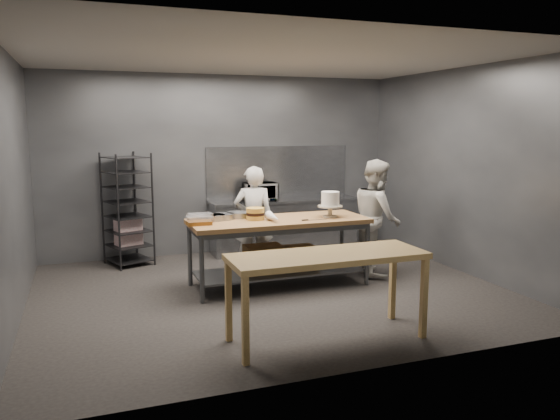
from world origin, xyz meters
name	(u,v)px	position (x,y,z in m)	size (l,w,h in m)	color
ground	(271,291)	(0.00, 0.00, 0.00)	(6.00, 6.00, 0.00)	black
back_wall	(223,165)	(0.00, 2.50, 1.50)	(6.00, 0.04, 3.00)	#4C4F54
work_table	(279,244)	(0.19, 0.23, 0.57)	(2.40, 0.90, 0.92)	#8F5F39
near_counter	(327,262)	(0.00, -1.73, 0.81)	(2.00, 0.70, 0.90)	olive
back_counter	(284,225)	(1.00, 2.18, 0.45)	(2.60, 0.60, 0.90)	slate
splashback_panel	(279,172)	(1.00, 2.48, 1.35)	(2.60, 0.02, 0.90)	slate
speed_rack	(127,210)	(-1.63, 2.10, 0.86)	(0.79, 0.82, 1.75)	black
chef_behind	(254,219)	(0.08, 1.01, 0.79)	(0.58, 0.38, 1.58)	silver
chef_right	(377,217)	(1.74, 0.31, 0.84)	(0.82, 0.64, 1.68)	beige
microwave	(260,192)	(0.56, 2.18, 1.05)	(0.54, 0.37, 0.30)	black
frosted_cake_stand	(330,201)	(0.91, 0.13, 1.14)	(0.34, 0.34, 0.35)	#B3A68F
layer_cake	(255,214)	(-0.12, 0.28, 1.00)	(0.24, 0.24, 0.16)	gold
cake_pans	(222,217)	(-0.54, 0.46, 0.96)	(0.74, 0.40, 0.07)	gray
piping_bag	(273,217)	(0.05, 0.04, 0.98)	(0.12, 0.12, 0.38)	white
offset_spatula	(311,220)	(0.56, -0.01, 0.93)	(0.36, 0.02, 0.02)	slate
pastry_clamshells	(200,219)	(-0.88, 0.27, 0.98)	(0.36, 0.41, 0.11)	#955C1D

